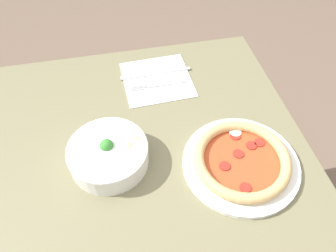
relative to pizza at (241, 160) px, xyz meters
name	(u,v)px	position (x,y,z in m)	size (l,w,h in m)	color
dining_table	(139,207)	(0.00, 0.26, -0.13)	(1.00, 0.90, 0.74)	#706B4C
pizza	(241,160)	(0.00, 0.00, 0.00)	(0.28, 0.28, 0.04)	white
bowl	(109,154)	(0.07, 0.31, 0.02)	(0.19, 0.19, 0.07)	white
napkin	(157,79)	(0.34, 0.14, -0.02)	(0.21, 0.21, 0.00)	white
fork	(160,85)	(0.31, 0.14, -0.01)	(0.02, 0.17, 0.00)	silver
knife	(159,73)	(0.36, 0.13, -0.01)	(0.02, 0.22, 0.01)	silver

